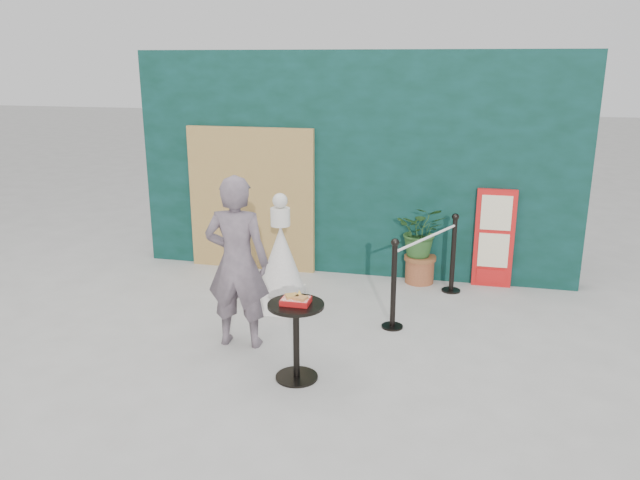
% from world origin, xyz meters
% --- Properties ---
extents(ground, '(60.00, 60.00, 0.00)m').
position_xyz_m(ground, '(0.00, 0.00, 0.00)').
color(ground, '#ADAAA5').
rests_on(ground, ground).
extents(back_wall, '(6.00, 0.30, 3.00)m').
position_xyz_m(back_wall, '(0.00, 3.15, 1.50)').
color(back_wall, black).
rests_on(back_wall, ground).
extents(bamboo_fence, '(1.80, 0.08, 2.00)m').
position_xyz_m(bamboo_fence, '(-1.40, 2.94, 1.00)').
color(bamboo_fence, tan).
rests_on(bamboo_fence, ground).
extents(woman, '(0.68, 0.47, 1.80)m').
position_xyz_m(woman, '(-0.71, 0.55, 0.90)').
color(woman, slate).
rests_on(woman, ground).
extents(menu_board, '(0.50, 0.07, 1.30)m').
position_xyz_m(menu_board, '(1.90, 2.95, 0.65)').
color(menu_board, red).
rests_on(menu_board, ground).
extents(statue, '(0.55, 0.55, 1.42)m').
position_xyz_m(statue, '(-0.55, 1.54, 0.58)').
color(statue, white).
rests_on(statue, ground).
extents(cafe_table, '(0.52, 0.52, 0.75)m').
position_xyz_m(cafe_table, '(0.07, -0.03, 0.50)').
color(cafe_table, black).
rests_on(cafe_table, ground).
extents(food_basket, '(0.26, 0.19, 0.11)m').
position_xyz_m(food_basket, '(0.07, -0.02, 0.79)').
color(food_basket, '#B61314').
rests_on(food_basket, cafe_table).
extents(planter, '(0.63, 0.54, 1.07)m').
position_xyz_m(planter, '(0.97, 2.88, 0.62)').
color(planter, '#985231').
rests_on(planter, ground).
extents(stanchion_barrier, '(0.84, 1.54, 1.03)m').
position_xyz_m(stanchion_barrier, '(1.10, 1.98, 0.49)').
color(stanchion_barrier, black).
rests_on(stanchion_barrier, ground).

